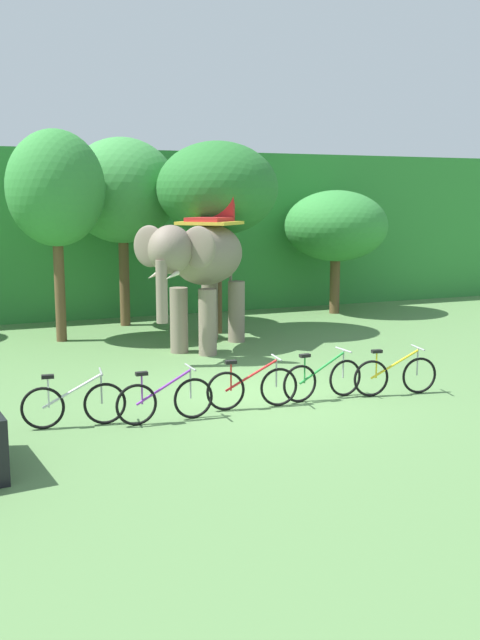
{
  "coord_description": "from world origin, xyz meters",
  "views": [
    {
      "loc": [
        -5.38,
        -12.4,
        3.71
      ],
      "look_at": [
        0.02,
        1.0,
        1.3
      ],
      "focal_mm": 40.67,
      "sensor_mm": 36.0,
      "label": 1
    }
  ],
  "objects_px": {
    "bike_red": "(252,387)",
    "bike_green": "(323,379)",
    "bike_white": "(74,404)",
    "tree_center_right": "(217,189)",
    "tree_right": "(56,189)",
    "bike_purple": "(165,400)",
    "tree_far_right": "(122,191)",
    "bike_yellow": "(395,375)",
    "elephant": "(203,261)",
    "tree_center_left": "(336,226)"
  },
  "relations": [
    {
      "from": "tree_far_right",
      "to": "bike_white",
      "type": "height_order",
      "value": "tree_far_right"
    },
    {
      "from": "elephant",
      "to": "bike_yellow",
      "type": "distance_m",
      "value": 6.09
    },
    {
      "from": "tree_far_right",
      "to": "bike_green",
      "type": "xyz_separation_m",
      "value": [
        1.58,
        -9.39,
        -3.56
      ]
    },
    {
      "from": "tree_right",
      "to": "bike_yellow",
      "type": "xyz_separation_m",
      "value": [
        5.14,
        -7.87,
        -3.58
      ]
    },
    {
      "from": "tree_right",
      "to": "tree_center_left",
      "type": "relative_size",
      "value": 1.37
    },
    {
      "from": "elephant",
      "to": "bike_yellow",
      "type": "xyz_separation_m",
      "value": [
        2.0,
        -5.46,
        -1.82
      ]
    },
    {
      "from": "bike_purple",
      "to": "tree_center_left",
      "type": "bearing_deg",
      "value": 47.85
    },
    {
      "from": "tree_center_right",
      "to": "bike_yellow",
      "type": "distance_m",
      "value": 8.28
    },
    {
      "from": "tree_right",
      "to": "bike_white",
      "type": "xyz_separation_m",
      "value": [
        -0.89,
        -7.56,
        -3.58
      ]
    },
    {
      "from": "tree_center_left",
      "to": "bike_purple",
      "type": "height_order",
      "value": "tree_center_left"
    },
    {
      "from": "tree_center_right",
      "to": "bike_yellow",
      "type": "bearing_deg",
      "value": -83.12
    },
    {
      "from": "elephant",
      "to": "bike_purple",
      "type": "bearing_deg",
      "value": -115.14
    },
    {
      "from": "tree_right",
      "to": "tree_center_right",
      "type": "xyz_separation_m",
      "value": [
        4.25,
        -0.47,
        0.02
      ]
    },
    {
      "from": "tree_center_right",
      "to": "bike_green",
      "type": "relative_size",
      "value": 3.08
    },
    {
      "from": "tree_far_right",
      "to": "bike_red",
      "type": "xyz_separation_m",
      "value": [
        0.12,
        -9.44,
        -3.56
      ]
    },
    {
      "from": "tree_far_right",
      "to": "bike_yellow",
      "type": "xyz_separation_m",
      "value": [
        3.01,
        -9.64,
        -3.56
      ]
    },
    {
      "from": "bike_purple",
      "to": "bike_green",
      "type": "relative_size",
      "value": 1.0
    },
    {
      "from": "tree_right",
      "to": "bike_purple",
      "type": "xyz_separation_m",
      "value": [
        0.57,
        -7.88,
        -3.58
      ]
    },
    {
      "from": "bike_red",
      "to": "bike_purple",
      "type": "bearing_deg",
      "value": -173.07
    },
    {
      "from": "bike_red",
      "to": "bike_yellow",
      "type": "xyz_separation_m",
      "value": [
        2.89,
        -0.2,
        0.0
      ]
    },
    {
      "from": "tree_right",
      "to": "bike_red",
      "type": "xyz_separation_m",
      "value": [
        2.25,
        -7.67,
        -3.58
      ]
    },
    {
      "from": "bike_purple",
      "to": "bike_red",
      "type": "bearing_deg",
      "value": 6.93
    },
    {
      "from": "tree_center_left",
      "to": "bike_red",
      "type": "height_order",
      "value": "tree_center_left"
    },
    {
      "from": "bike_purple",
      "to": "bike_yellow",
      "type": "height_order",
      "value": "same"
    },
    {
      "from": "bike_purple",
      "to": "bike_yellow",
      "type": "distance_m",
      "value": 4.57
    },
    {
      "from": "elephant",
      "to": "tree_far_right",
      "type": "bearing_deg",
      "value": 103.61
    },
    {
      "from": "bike_purple",
      "to": "tree_right",
      "type": "bearing_deg",
      "value": 94.16
    },
    {
      "from": "tree_right",
      "to": "bike_purple",
      "type": "distance_m",
      "value": 8.67
    },
    {
      "from": "bike_green",
      "to": "bike_yellow",
      "type": "relative_size",
      "value": 1.01
    },
    {
      "from": "bike_white",
      "to": "elephant",
      "type": "bearing_deg",
      "value": 51.96
    },
    {
      "from": "bike_green",
      "to": "bike_purple",
      "type": "bearing_deg",
      "value": -175.24
    },
    {
      "from": "bike_red",
      "to": "bike_green",
      "type": "bearing_deg",
      "value": 2.24
    },
    {
      "from": "tree_center_left",
      "to": "bike_yellow",
      "type": "xyz_separation_m",
      "value": [
        -3.93,
        -9.38,
        -2.46
      ]
    },
    {
      "from": "bike_white",
      "to": "bike_green",
      "type": "xyz_separation_m",
      "value": [
        4.6,
        -0.05,
        0.0
      ]
    },
    {
      "from": "tree_far_right",
      "to": "elephant",
      "type": "height_order",
      "value": "tree_far_right"
    },
    {
      "from": "bike_red",
      "to": "bike_green",
      "type": "distance_m",
      "value": 1.46
    },
    {
      "from": "elephant",
      "to": "tree_center_left",
      "type": "bearing_deg",
      "value": 33.46
    },
    {
      "from": "bike_purple",
      "to": "tree_far_right",
      "type": "bearing_deg",
      "value": 80.86
    },
    {
      "from": "tree_center_right",
      "to": "bike_white",
      "type": "distance_m",
      "value": 9.47
    },
    {
      "from": "bike_purple",
      "to": "bike_green",
      "type": "distance_m",
      "value": 3.14
    },
    {
      "from": "bike_red",
      "to": "bike_green",
      "type": "xyz_separation_m",
      "value": [
        1.46,
        0.06,
        0.0
      ]
    },
    {
      "from": "bike_yellow",
      "to": "bike_purple",
      "type": "bearing_deg",
      "value": -179.9
    },
    {
      "from": "bike_red",
      "to": "bike_yellow",
      "type": "distance_m",
      "value": 2.89
    },
    {
      "from": "tree_far_right",
      "to": "bike_red",
      "type": "bearing_deg",
      "value": -89.24
    },
    {
      "from": "tree_center_left",
      "to": "bike_yellow",
      "type": "bearing_deg",
      "value": -112.73
    },
    {
      "from": "elephant",
      "to": "bike_green",
      "type": "distance_m",
      "value": 5.54
    },
    {
      "from": "bike_white",
      "to": "bike_green",
      "type": "relative_size",
      "value": 1.0
    },
    {
      "from": "tree_right",
      "to": "bike_red",
      "type": "distance_m",
      "value": 8.76
    },
    {
      "from": "bike_white",
      "to": "bike_purple",
      "type": "height_order",
      "value": "same"
    },
    {
      "from": "bike_white",
      "to": "bike_red",
      "type": "relative_size",
      "value": 1.0
    }
  ]
}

